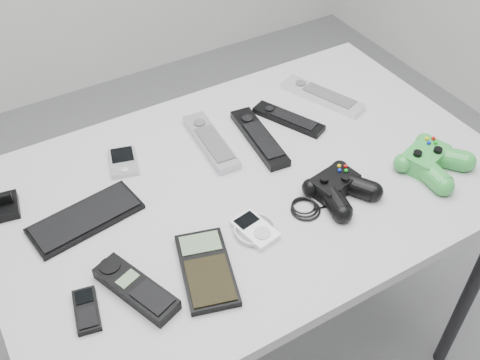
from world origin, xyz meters
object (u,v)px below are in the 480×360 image
remote_black_a (259,137)px  calculator (207,269)px  pda_keyboard (85,218)px  controller_green (431,159)px  cordless_handset (136,288)px  mobile_phone (87,310)px  remote_black_b (288,119)px  pda (123,161)px  desk (249,200)px  remote_silver_a (211,141)px  mp3_player (255,229)px  remote_silver_b (322,95)px  controller_black (339,186)px

remote_black_a → calculator: (-0.31, -0.29, -0.00)m
pda_keyboard → controller_green: 0.80m
cordless_handset → calculator: size_ratio=0.96×
mobile_phone → cordless_handset: (0.10, -0.01, 0.01)m
remote_black_b → pda: bearing=147.2°
desk → mobile_phone: (-0.45, -0.16, 0.08)m
remote_silver_a → mp3_player: size_ratio=2.32×
pda_keyboard → remote_black_b: size_ratio=1.22×
remote_silver_a → cordless_handset: (-0.33, -0.32, 0.00)m
mobile_phone → mp3_player: mp3_player is taller
remote_silver_b → mobile_phone: (-0.79, -0.33, -0.00)m
calculator → controller_black: bearing=23.1°
pda_keyboard → remote_silver_b: size_ratio=1.01×
remote_silver_a → cordless_handset: cordless_handset is taller
pda → remote_black_b: bearing=7.2°
remote_black_b → controller_black: controller_black is taller
pda → cordless_handset: bearing=-92.9°
desk → remote_black_b: bearing=34.4°
remote_silver_b → calculator: bearing=-167.8°
remote_black_a → controller_black: 0.26m
remote_black_a → mp3_player: remote_black_a is taller
desk → remote_silver_a: remote_silver_a is taller
remote_black_b → mobile_phone: (-0.65, -0.29, -0.00)m
remote_black_b → remote_silver_b: remote_silver_b is taller
mobile_phone → mp3_player: 0.37m
remote_silver_a → remote_black_a: bearing=-18.7°
remote_silver_a → mp3_player: remote_silver_a is taller
remote_black_b → controller_green: controller_green is taller
calculator → controller_green: 0.60m
controller_black → remote_silver_b: bearing=49.3°
remote_silver_a → calculator: remote_silver_a is taller
mobile_phone → calculator: 0.24m
mp3_player → controller_green: 0.46m
desk → controller_black: size_ratio=4.78×
remote_silver_b → calculator: remote_silver_b is taller
pda → pda_keyboard: bearing=-121.6°
remote_black_b → controller_green: bearing=-84.4°
controller_black → controller_green: size_ratio=1.48×
remote_black_a → calculator: remote_black_a is taller
mobile_phone → controller_black: size_ratio=0.39×
remote_black_b → remote_silver_b: bearing=-9.3°
remote_silver_a → remote_black_b: size_ratio=1.16×
pda → remote_black_b: (0.43, -0.06, 0.00)m
cordless_handset → calculator: 0.14m
desk → remote_black_a: 0.17m
desk → pda_keyboard: size_ratio=4.97×
desk → calculator: size_ratio=6.20×
remote_black_a → remote_silver_b: size_ratio=1.00×
mobile_phone → calculator: (0.24, -0.03, 0.00)m
pda → mobile_phone: size_ratio=1.03×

